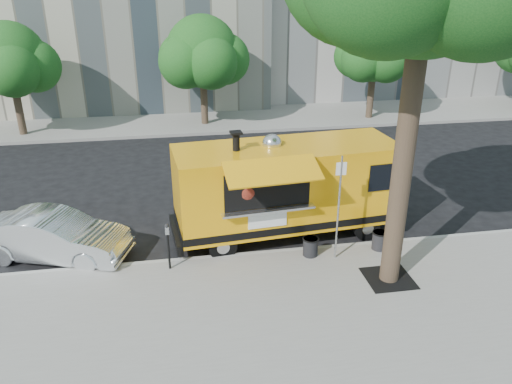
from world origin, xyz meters
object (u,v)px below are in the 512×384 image
(sedan, at_px, (55,236))
(trash_bin_left, at_px, (380,240))
(parking_meter, at_px, (168,241))
(far_tree_c, at_px, (375,51))
(sign_post, at_px, (339,202))
(far_tree_a, at_px, (9,59))
(food_truck, at_px, (285,187))
(far_tree_b, at_px, (202,52))
(trash_bin_right, at_px, (310,246))

(sedan, distance_m, trash_bin_left, 9.18)
(trash_bin_left, bearing_deg, parking_meter, -179.52)
(far_tree_c, xyz_separation_m, sign_post, (-6.45, -13.95, -1.87))
(far_tree_a, bearing_deg, food_truck, -48.86)
(far_tree_b, bearing_deg, trash_bin_right, -82.28)
(food_truck, bearing_deg, far_tree_c, 53.02)
(parking_meter, relative_size, trash_bin_left, 2.46)
(far_tree_a, height_order, parking_meter, far_tree_a)
(sign_post, distance_m, sedan, 7.93)
(trash_bin_left, bearing_deg, sign_post, -169.84)
(parking_meter, relative_size, trash_bin_right, 2.49)
(far_tree_a, relative_size, parking_meter, 4.01)
(sedan, bearing_deg, parking_meter, -94.56)
(far_tree_a, xyz_separation_m, far_tree_c, (18.00, 0.10, -0.06))
(far_tree_a, bearing_deg, sedan, -72.57)
(far_tree_b, relative_size, parking_meter, 4.12)
(sign_post, height_order, trash_bin_left, sign_post)
(far_tree_a, relative_size, trash_bin_right, 9.97)
(food_truck, bearing_deg, far_tree_b, 91.63)
(parking_meter, distance_m, trash_bin_right, 3.94)
(sign_post, bearing_deg, parking_meter, 177.48)
(sign_post, bearing_deg, far_tree_b, 100.15)
(trash_bin_left, bearing_deg, trash_bin_right, -179.66)
(food_truck, bearing_deg, trash_bin_left, -38.06)
(far_tree_b, bearing_deg, food_truck, -83.06)
(far_tree_c, xyz_separation_m, trash_bin_left, (-5.06, -13.70, -3.28))
(sedan, height_order, trash_bin_left, sedan)
(sign_post, xyz_separation_m, trash_bin_right, (-0.65, 0.24, -1.41))
(parking_meter, bearing_deg, trash_bin_left, 0.48)
(sedan, bearing_deg, trash_bin_left, -79.43)
(far_tree_a, xyz_separation_m, food_truck, (10.51, -12.04, -2.18))
(sedan, relative_size, trash_bin_left, 7.62)
(far_tree_c, xyz_separation_m, trash_bin_right, (-7.10, -13.71, -3.28))
(far_tree_b, relative_size, trash_bin_right, 10.24)
(sign_post, bearing_deg, far_tree_a, 129.83)
(far_tree_a, height_order, sedan, far_tree_a)
(far_tree_a, relative_size, far_tree_c, 1.03)
(far_tree_c, xyz_separation_m, food_truck, (-7.49, -12.14, -2.12))
(far_tree_c, height_order, sedan, far_tree_c)
(food_truck, bearing_deg, parking_meter, -160.63)
(sign_post, relative_size, food_truck, 0.43)
(parking_meter, height_order, sedan, parking_meter)
(far_tree_c, height_order, food_truck, far_tree_c)
(far_tree_b, xyz_separation_m, sign_post, (2.55, -14.25, -1.98))
(trash_bin_right, bearing_deg, parking_meter, -179.45)
(far_tree_c, distance_m, parking_meter, 17.82)
(sign_post, bearing_deg, trash_bin_right, 159.90)
(far_tree_a, distance_m, sign_post, 18.14)
(parking_meter, bearing_deg, sign_post, -2.52)
(far_tree_b, distance_m, sedan, 14.06)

